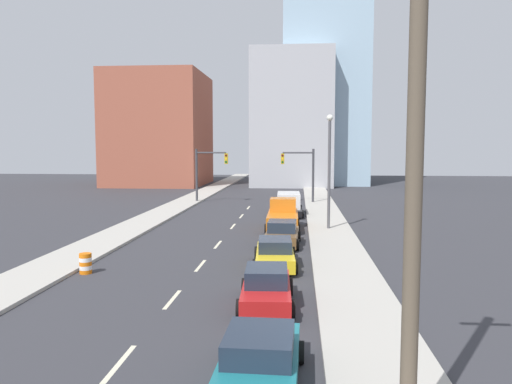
{
  "coord_description": "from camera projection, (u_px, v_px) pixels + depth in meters",
  "views": [
    {
      "loc": [
        4.8,
        -4.09,
        5.85
      ],
      "look_at": [
        1.37,
        36.13,
        2.2
      ],
      "focal_mm": 35.0,
      "sensor_mm": 36.0,
      "label": 1
    }
  ],
  "objects": [
    {
      "name": "sidewalk_left",
      "position": [
        192.0,
        199.0,
        55.76
      ],
      "size": [
        3.03,
        101.14,
        0.16
      ],
      "color": "#ADA89E",
      "rests_on": "ground"
    },
    {
      "name": "sidewalk_right",
      "position": [
        319.0,
        200.0,
        54.57
      ],
      "size": [
        3.03,
        101.14,
        0.16
      ],
      "color": "#ADA89E",
      "rests_on": "ground"
    },
    {
      "name": "lane_stripe_at_9m",
      "position": [
        120.0,
        363.0,
        13.52
      ],
      "size": [
        0.16,
        2.4,
        0.01
      ],
      "primitive_type": "cube",
      "color": "beige",
      "rests_on": "ground"
    },
    {
      "name": "lane_stripe_at_14m",
      "position": [
        172.0,
        299.0,
        19.18
      ],
      "size": [
        0.16,
        2.4,
        0.01
      ],
      "primitive_type": "cube",
      "color": "beige",
      "rests_on": "ground"
    },
    {
      "name": "lane_stripe_at_20m",
      "position": [
        200.0,
        266.0,
        24.64
      ],
      "size": [
        0.16,
        2.4,
        0.01
      ],
      "primitive_type": "cube",
      "color": "beige",
      "rests_on": "ground"
    },
    {
      "name": "lane_stripe_at_25m",
      "position": [
        218.0,
        245.0,
        29.96
      ],
      "size": [
        0.16,
        2.4,
        0.01
      ],
      "primitive_type": "cube",
      "color": "beige",
      "rests_on": "ground"
    },
    {
      "name": "lane_stripe_at_32m",
      "position": [
        233.0,
        226.0,
        36.84
      ],
      "size": [
        0.16,
        2.4,
        0.01
      ],
      "primitive_type": "cube",
      "color": "beige",
      "rests_on": "ground"
    },
    {
      "name": "lane_stripe_at_38m",
      "position": [
        241.0,
        216.0,
        42.26
      ],
      "size": [
        0.16,
        2.4,
        0.01
      ],
      "primitive_type": "cube",
      "color": "beige",
      "rests_on": "ground"
    },
    {
      "name": "lane_stripe_at_44m",
      "position": [
        248.0,
        208.0,
        48.19
      ],
      "size": [
        0.16,
        2.4,
        0.01
      ],
      "primitive_type": "cube",
      "color": "beige",
      "rests_on": "ground"
    },
    {
      "name": "building_brick_left",
      "position": [
        160.0,
        130.0,
        77.39
      ],
      "size": [
        14.0,
        16.0,
        17.07
      ],
      "color": "#9E513D",
      "rests_on": "ground"
    },
    {
      "name": "building_office_center",
      "position": [
        292.0,
        121.0,
        79.49
      ],
      "size": [
        12.0,
        20.0,
        20.03
      ],
      "color": "#A8A8AD",
      "rests_on": "ground"
    },
    {
      "name": "building_glass_right",
      "position": [
        324.0,
        76.0,
        82.34
      ],
      "size": [
        13.0,
        20.0,
        35.2
      ],
      "color": "#99B7CC",
      "rests_on": "ground"
    },
    {
      "name": "traffic_signal_left",
      "position": [
        206.0,
        168.0,
        52.49
      ],
      "size": [
        3.46,
        0.35,
        5.66
      ],
      "color": "#38383D",
      "rests_on": "ground"
    },
    {
      "name": "traffic_signal_right",
      "position": [
        304.0,
        169.0,
        51.62
      ],
      "size": [
        3.46,
        0.35,
        5.66
      ],
      "color": "#38383D",
      "rests_on": "ground"
    },
    {
      "name": "utility_pole_right_near",
      "position": [
        414.0,
        169.0,
        9.14
      ],
      "size": [
        1.6,
        0.32,
        10.64
      ],
      "color": "brown",
      "rests_on": "ground"
    },
    {
      "name": "traffic_barrel",
      "position": [
        86.0,
        263.0,
        23.06
      ],
      "size": [
        0.56,
        0.56,
        0.95
      ],
      "color": "orange",
      "rests_on": "ground"
    },
    {
      "name": "street_lamp",
      "position": [
        329.0,
        164.0,
        34.62
      ],
      "size": [
        0.44,
        0.44,
        8.08
      ],
      "color": "#4C4C51",
      "rests_on": "ground"
    },
    {
      "name": "sedan_teal",
      "position": [
        259.0,
        362.0,
        12.16
      ],
      "size": [
        2.23,
        4.67,
        1.37
      ],
      "rotation": [
        0.0,
        0.0,
        -0.02
      ],
      "color": "#196B75",
      "rests_on": "ground"
    },
    {
      "name": "sedan_red",
      "position": [
        266.0,
        288.0,
        18.3
      ],
      "size": [
        2.15,
        4.44,
        1.47
      ],
      "rotation": [
        0.0,
        0.0,
        0.04
      ],
      "color": "red",
      "rests_on": "ground"
    },
    {
      "name": "sedan_yellow",
      "position": [
        275.0,
        254.0,
        24.38
      ],
      "size": [
        2.28,
        4.75,
        1.39
      ],
      "rotation": [
        0.0,
        0.0,
        0.06
      ],
      "color": "gold",
      "rests_on": "ground"
    },
    {
      "name": "sedan_brown",
      "position": [
        282.0,
        234.0,
        29.66
      ],
      "size": [
        2.24,
        4.37,
        1.48
      ],
      "rotation": [
        0.0,
        0.0,
        -0.03
      ],
      "color": "brown",
      "rests_on": "ground"
    },
    {
      "name": "pickup_truck_orange",
      "position": [
        283.0,
        217.0,
        35.57
      ],
      "size": [
        2.44,
        5.56,
        2.15
      ],
      "rotation": [
        0.0,
        0.0,
        0.01
      ],
      "color": "orange",
      "rests_on": "ground"
    },
    {
      "name": "box_truck_black",
      "position": [
        289.0,
        204.0,
        42.97
      ],
      "size": [
        2.59,
        6.15,
        1.92
      ],
      "rotation": [
        0.0,
        0.0,
        0.03
      ],
      "color": "black",
      "rests_on": "ground"
    }
  ]
}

